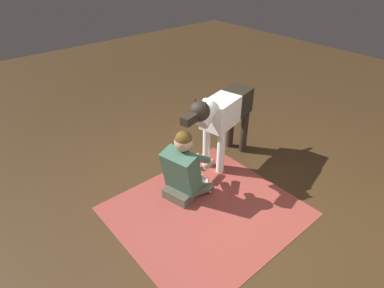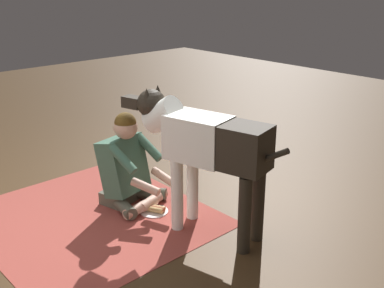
# 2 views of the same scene
# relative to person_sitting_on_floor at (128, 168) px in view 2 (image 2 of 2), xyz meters

# --- Properties ---
(ground_plane) EXTENTS (14.08, 14.08, 0.00)m
(ground_plane) POSITION_rel_person_sitting_on_floor_xyz_m (-0.08, 0.15, -0.36)
(ground_plane) COLOR #422C17
(area_rug) EXTENTS (1.95, 1.79, 0.01)m
(area_rug) POSITION_rel_person_sitting_on_floor_xyz_m (0.00, 0.40, -0.36)
(area_rug) COLOR #9D4036
(area_rug) RESTS_ON ground
(person_sitting_on_floor) EXTENTS (0.72, 0.57, 0.87)m
(person_sitting_on_floor) POSITION_rel_person_sitting_on_floor_xyz_m (0.00, 0.00, 0.00)
(person_sitting_on_floor) COLOR #4F4F40
(person_sitting_on_floor) RESTS_ON ground
(large_dog) EXTENTS (1.49, 0.51, 1.14)m
(large_dog) POSITION_rel_person_sitting_on_floor_xyz_m (-0.79, -0.18, 0.39)
(large_dog) COLOR white
(large_dog) RESTS_ON ground
(hot_dog_on_plate) EXTENTS (0.25, 0.25, 0.06)m
(hot_dog_on_plate) POSITION_rel_person_sitting_on_floor_xyz_m (-0.28, -0.07, -0.33)
(hot_dog_on_plate) COLOR white
(hot_dog_on_plate) RESTS_ON ground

